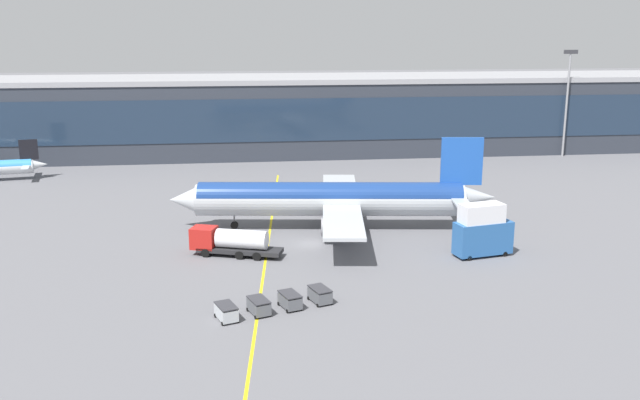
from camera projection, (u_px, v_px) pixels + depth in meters
ground_plane at (312, 244)px, 87.37m from camera, size 700.00×700.00×0.00m
apron_lead_in_line at (268, 240)px, 88.67m from camera, size 7.80×79.68×0.01m
terminal_building at (335, 114)px, 150.36m from camera, size 170.34×22.16×16.06m
main_airliner at (332, 199)px, 92.74m from camera, size 43.19×34.19×12.32m
fuel_tanker at (230, 241)px, 82.45m from camera, size 11.04×5.78×3.25m
catering_lift at (483, 231)px, 82.02m from camera, size 7.17×3.87×6.30m
baggage_cart_0 at (226, 312)px, 64.45m from camera, size 2.34×3.01×1.48m
baggage_cart_1 at (259, 306)px, 65.84m from camera, size 2.34×3.01×1.48m
baggage_cart_2 at (290, 300)px, 67.22m from camera, size 2.34×3.01×1.48m
baggage_cart_3 at (320, 295)px, 68.61m from camera, size 2.34×3.01×1.48m
apron_light_mast_0 at (567, 94)px, 143.13m from camera, size 2.80×0.50×21.67m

